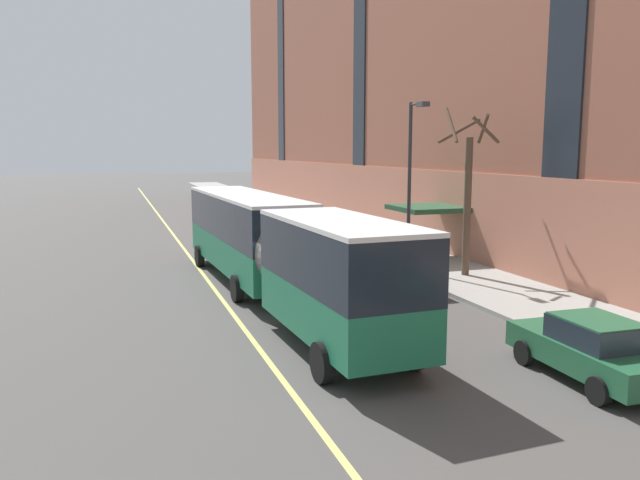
{
  "coord_description": "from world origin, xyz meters",
  "views": [
    {
      "loc": [
        -5.48,
        -19.95,
        5.5
      ],
      "look_at": [
        2.58,
        4.1,
        1.8
      ],
      "focal_mm": 35.0,
      "sensor_mm": 36.0,
      "label": 1
    }
  ],
  "objects": [
    {
      "name": "city_bus",
      "position": [
        -0.08,
        1.66,
        2.12
      ],
      "size": [
        3.53,
        19.39,
        3.67
      ],
      "color": "#1E704C",
      "rests_on": "ground"
    },
    {
      "name": "street_tree_mid_block",
      "position": [
        8.82,
        3.06,
        3.77
      ],
      "size": [
        2.12,
        2.19,
        7.11
      ],
      "color": "brown",
      "rests_on": "sidewalk"
    },
    {
      "name": "parked_car_green_4",
      "position": [
        5.31,
        20.6,
        0.78
      ],
      "size": [
        1.91,
        4.71,
        1.56
      ],
      "color": "#23603D",
      "rests_on": "ground"
    },
    {
      "name": "sidewalk",
      "position": [
        8.72,
        3.0,
        0.07
      ],
      "size": [
        4.56,
        160.0,
        0.15
      ],
      "primitive_type": "cube",
      "color": "#9E9B93",
      "rests_on": "ground"
    },
    {
      "name": "street_lamp",
      "position": [
        7.04,
        4.75,
        4.62
      ],
      "size": [
        0.36,
        1.48,
        7.36
      ],
      "color": "#2D2D30",
      "rests_on": "sidewalk"
    },
    {
      "name": "parked_car_green_1",
      "position": [
        5.21,
        -8.41,
        0.78
      ],
      "size": [
        2.0,
        4.37,
        1.56
      ],
      "color": "#23603D",
      "rests_on": "ground"
    },
    {
      "name": "parked_car_white_0",
      "position": [
        5.16,
        30.04,
        0.78
      ],
      "size": [
        2.01,
        4.68,
        1.56
      ],
      "color": "silver",
      "rests_on": "ground"
    },
    {
      "name": "lane_centerline",
      "position": [
        -1.78,
        3.0,
        0.0
      ],
      "size": [
        0.16,
        140.0,
        0.01
      ],
      "primitive_type": "cube",
      "color": "#E0D66B",
      "rests_on": "ground"
    },
    {
      "name": "parked_car_navy_2",
      "position": [
        5.13,
        2.01,
        0.78
      ],
      "size": [
        2.03,
        4.25,
        1.56
      ],
      "color": "navy",
      "rests_on": "ground"
    },
    {
      "name": "ground_plane",
      "position": [
        0.0,
        0.0,
        0.0
      ],
      "size": [
        260.0,
        260.0,
        0.0
      ],
      "primitive_type": "plane",
      "color": "#4C4947"
    },
    {
      "name": "parked_car_green_6",
      "position": [
        5.25,
        12.18,
        0.78
      ],
      "size": [
        2.07,
        4.3,
        1.56
      ],
      "color": "#23603D",
      "rests_on": "ground"
    }
  ]
}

